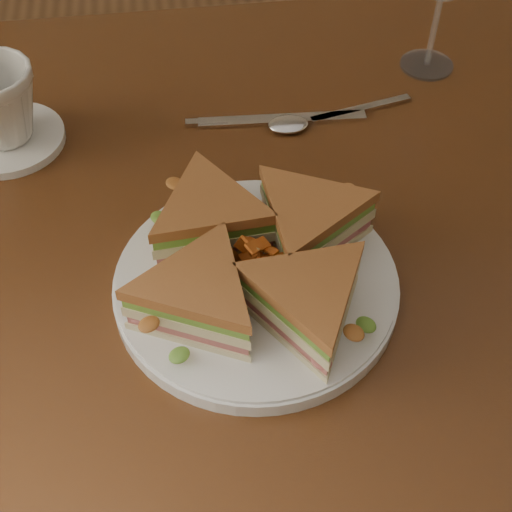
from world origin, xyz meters
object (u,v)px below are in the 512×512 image
at_px(spoon, 306,121).
at_px(knife, 270,120).
at_px(table, 284,258).
at_px(sandwich_wedges, 256,260).
at_px(plate, 256,285).
at_px(saucer, 9,139).

relative_size(spoon, knife, 0.84).
xyz_separation_m(table, sandwich_wedges, (-0.05, -0.12, 0.14)).
bearing_deg(table, plate, -112.78).
relative_size(table, plate, 4.46).
distance_m(plate, saucer, 0.36).
bearing_deg(plate, knife, 78.41).
bearing_deg(table, spoon, 70.40).
bearing_deg(table, saucer, 156.15).
xyz_separation_m(spoon, knife, (-0.04, 0.01, -0.00)).
xyz_separation_m(knife, saucer, (-0.30, 0.00, 0.00)).
xyz_separation_m(sandwich_wedges, spoon, (0.09, 0.24, -0.04)).
bearing_deg(saucer, plate, -45.08).
relative_size(sandwich_wedges, spoon, 1.64).
height_order(plate, saucer, plate).
bearing_deg(sandwich_wedges, spoon, 68.80).
relative_size(knife, saucer, 1.67).
distance_m(table, saucer, 0.35).
distance_m(plate, sandwich_wedges, 0.04).
height_order(plate, knife, plate).
height_order(sandwich_wedges, knife, sandwich_wedges).
bearing_deg(saucer, sandwich_wedges, -45.08).
height_order(table, saucer, saucer).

